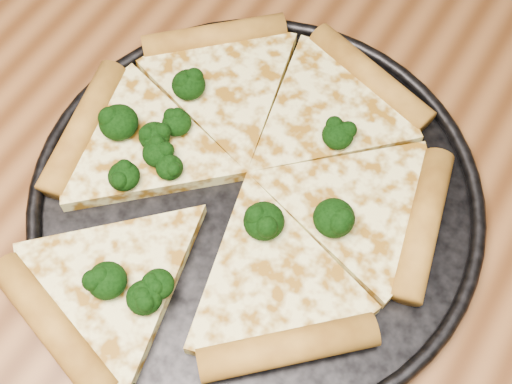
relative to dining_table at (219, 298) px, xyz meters
The scene contains 4 objects.
dining_table is the anchor object (origin of this frame).
pizza_pan 0.12m from the dining_table, 89.08° to the left, with size 0.37×0.37×0.02m.
pizza 0.13m from the dining_table, 103.75° to the left, with size 0.34×0.38×0.03m.
broccoli_florets 0.13m from the dining_table, 137.18° to the left, with size 0.23×0.23×0.02m.
Camera 1 is at (0.13, -0.15, 1.25)m, focal length 47.80 mm.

